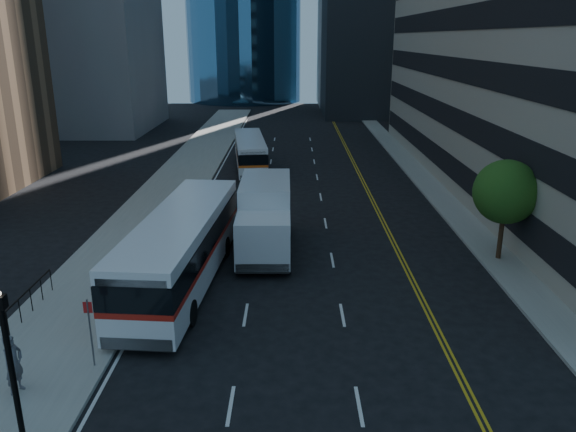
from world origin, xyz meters
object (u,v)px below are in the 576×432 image
(lamp_post, at_px, (11,364))
(street_tree, at_px, (506,192))
(bus_front, at_px, (182,247))
(box_truck, at_px, (265,216))
(pedestrian, at_px, (14,364))
(bus_rear, at_px, (250,152))

(lamp_post, bearing_deg, street_tree, 37.87)
(street_tree, bearing_deg, bus_front, -169.36)
(street_tree, xyz_separation_m, bus_front, (-15.60, -2.93, -1.81))
(lamp_post, height_order, box_truck, lamp_post)
(lamp_post, relative_size, box_truck, 0.59)
(lamp_post, distance_m, bus_front, 11.36)
(pedestrian, bearing_deg, street_tree, -45.33)
(street_tree, relative_size, pedestrian, 2.56)
(street_tree, xyz_separation_m, box_truck, (-12.00, 1.36, -1.71))
(lamp_post, relative_size, bus_rear, 0.42)
(bus_front, bearing_deg, pedestrian, -109.26)
(bus_rear, relative_size, box_truck, 1.41)
(box_truck, bearing_deg, bus_front, -130.51)
(street_tree, height_order, pedestrian, street_tree)
(bus_front, height_order, box_truck, box_truck)
(bus_rear, bearing_deg, street_tree, -62.95)
(box_truck, relative_size, pedestrian, 3.86)
(street_tree, distance_m, bus_rear, 25.47)
(lamp_post, bearing_deg, bus_front, 77.77)
(street_tree, distance_m, lamp_post, 22.82)
(street_tree, relative_size, box_truck, 0.66)
(lamp_post, height_order, pedestrian, lamp_post)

